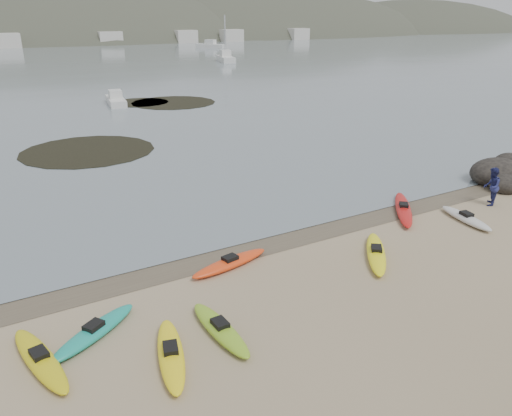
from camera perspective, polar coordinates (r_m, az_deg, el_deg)
ground at (r=21.13m, az=0.00°, el=-3.79°), size 600.00×600.00×0.00m
wet_sand at (r=20.89m, az=0.42°, el=-4.08°), size 60.00×60.00×0.00m
kayaks at (r=18.28m, az=3.34°, el=-7.48°), size 19.89×8.42×0.34m
person_east at (r=27.39m, az=25.33°, el=2.23°), size 1.18×1.12×1.93m
rock_cluster at (r=32.06m, az=26.63°, el=3.17°), size 5.12×3.73×1.64m
kelp_mats at (r=47.92m, az=-13.21°, el=10.00°), size 21.84×25.61×0.04m
moored_boats at (r=103.66m, az=-19.22°, el=15.53°), size 97.06×87.37×1.22m
far_hills at (r=217.52m, az=-17.87°, el=13.74°), size 550.00×135.00×80.00m
far_town at (r=162.38m, az=-26.20°, el=16.79°), size 199.00×5.00×4.00m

